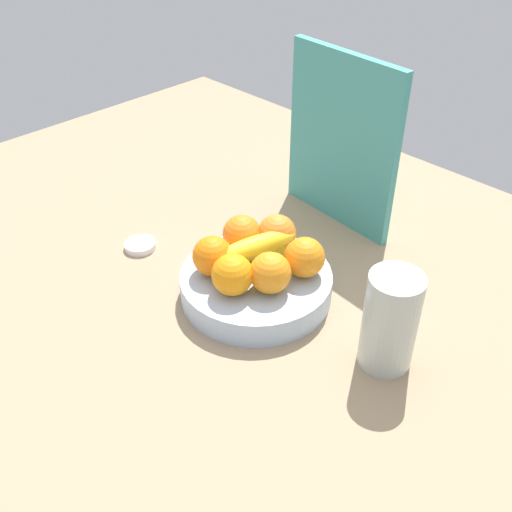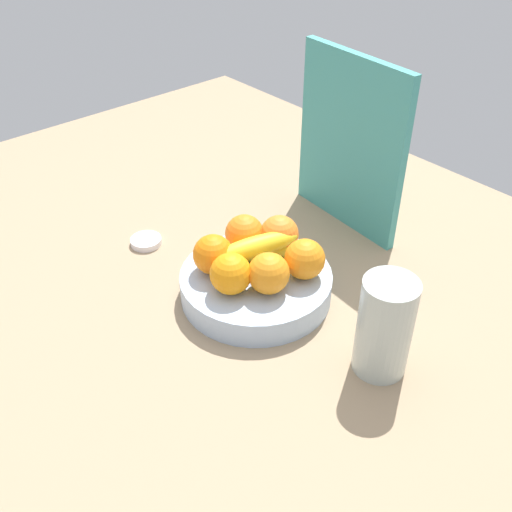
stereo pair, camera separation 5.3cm
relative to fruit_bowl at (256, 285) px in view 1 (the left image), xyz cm
name	(u,v)px [view 1 (the left image)]	position (x,y,z in cm)	size (l,w,h in cm)	color
ground_plane	(234,297)	(-3.63, -2.20, -3.96)	(180.00, 140.00, 3.00)	#9C8364
fruit_bowl	(256,285)	(0.00, 0.00, 0.00)	(27.46, 27.46, 4.92)	#A9C0DC
orange_front_left	(232,275)	(0.61, -6.23, 6.09)	(7.26, 7.26, 7.26)	orange
orange_front_right	(270,273)	(4.77, -1.32, 6.09)	(7.26, 7.26, 7.26)	orange
orange_center	(305,257)	(5.93, 6.15, 6.09)	(7.26, 7.26, 7.26)	orange
orange_back_left	(277,234)	(-2.62, 8.03, 6.09)	(7.26, 7.26, 7.26)	orange
orange_back_right	(242,234)	(-7.05, 3.30, 6.09)	(7.26, 7.26, 7.26)	orange
orange_top_stack	(213,256)	(-5.73, -5.07, 6.09)	(7.26, 7.26, 7.26)	orange
banana_bunch	(257,249)	(-2.32, 2.49, 5.56)	(12.08, 18.96, 6.20)	yellow
cutting_board	(341,141)	(-6.87, 31.14, 15.54)	(28.00, 1.80, 36.00)	teal
thermos_tumbler	(390,321)	(26.12, 3.20, 6.05)	(8.58, 8.58, 17.02)	#B1BDB5
jar_lid	(140,245)	(-27.15, -6.32, -1.81)	(6.34, 6.34, 1.30)	white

